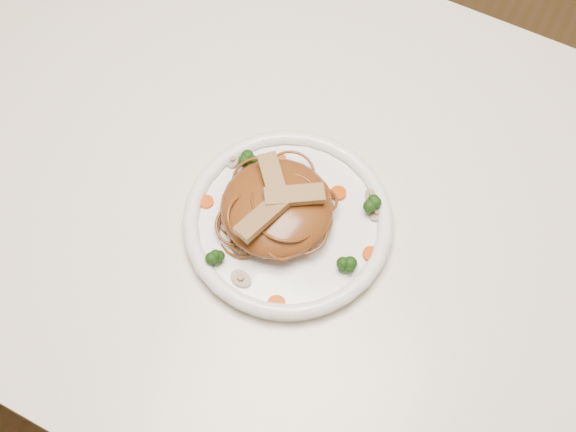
% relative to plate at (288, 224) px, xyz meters
% --- Properties ---
extents(ground, '(4.00, 4.00, 0.00)m').
position_rel_plate_xyz_m(ground, '(-0.03, 0.05, -0.76)').
color(ground, brown).
rests_on(ground, ground).
extents(table, '(1.20, 0.80, 0.75)m').
position_rel_plate_xyz_m(table, '(-0.03, 0.05, -0.11)').
color(table, '#EEE2C9').
rests_on(table, ground).
extents(plate, '(0.34, 0.34, 0.02)m').
position_rel_plate_xyz_m(plate, '(0.00, 0.00, 0.00)').
color(plate, white).
rests_on(plate, table).
extents(noodle_mound, '(0.14, 0.14, 0.05)m').
position_rel_plate_xyz_m(noodle_mound, '(-0.02, -0.00, 0.03)').
color(noodle_mound, brown).
rests_on(noodle_mound, plate).
extents(chicken_a, '(0.07, 0.06, 0.01)m').
position_rel_plate_xyz_m(chicken_a, '(0.00, 0.01, 0.06)').
color(chicken_a, '#A0824B').
rests_on(chicken_a, noodle_mound).
extents(chicken_b, '(0.07, 0.07, 0.01)m').
position_rel_plate_xyz_m(chicken_b, '(-0.03, 0.02, 0.06)').
color(chicken_b, '#A0824B').
rests_on(chicken_b, noodle_mound).
extents(chicken_c, '(0.04, 0.08, 0.01)m').
position_rel_plate_xyz_m(chicken_c, '(-0.02, -0.03, 0.06)').
color(chicken_c, '#A0824B').
rests_on(chicken_c, noodle_mound).
extents(broccoli_0, '(0.03, 0.03, 0.03)m').
position_rel_plate_xyz_m(broccoli_0, '(0.09, 0.06, 0.02)').
color(broccoli_0, '#1B420D').
rests_on(broccoli_0, plate).
extents(broccoli_1, '(0.04, 0.04, 0.03)m').
position_rel_plate_xyz_m(broccoli_1, '(-0.08, 0.05, 0.02)').
color(broccoli_1, '#1B420D').
rests_on(broccoli_1, plate).
extents(broccoli_2, '(0.03, 0.03, 0.03)m').
position_rel_plate_xyz_m(broccoli_2, '(-0.05, -0.09, 0.02)').
color(broccoli_2, '#1B420D').
rests_on(broccoli_2, plate).
extents(broccoli_3, '(0.03, 0.03, 0.03)m').
position_rel_plate_xyz_m(broccoli_3, '(0.09, -0.03, 0.02)').
color(broccoli_3, '#1B420D').
rests_on(broccoli_3, plate).
extents(carrot_0, '(0.02, 0.02, 0.00)m').
position_rel_plate_xyz_m(carrot_0, '(0.04, 0.06, 0.01)').
color(carrot_0, '#ED5908').
rests_on(carrot_0, plate).
extents(carrot_1, '(0.02, 0.02, 0.00)m').
position_rel_plate_xyz_m(carrot_1, '(-0.10, -0.02, 0.01)').
color(carrot_1, '#ED5908').
rests_on(carrot_1, plate).
extents(carrot_2, '(0.02, 0.02, 0.00)m').
position_rel_plate_xyz_m(carrot_2, '(0.11, 0.01, 0.01)').
color(carrot_2, '#ED5908').
rests_on(carrot_2, plate).
extents(carrot_3, '(0.02, 0.02, 0.00)m').
position_rel_plate_xyz_m(carrot_3, '(-0.05, 0.07, 0.01)').
color(carrot_3, '#ED5908').
rests_on(carrot_3, plate).
extents(carrot_4, '(0.03, 0.03, 0.00)m').
position_rel_plate_xyz_m(carrot_4, '(0.04, -0.11, 0.01)').
color(carrot_4, '#ED5908').
rests_on(carrot_4, plate).
extents(mushroom_0, '(0.03, 0.03, 0.01)m').
position_rel_plate_xyz_m(mushroom_0, '(-0.01, -0.10, 0.01)').
color(mushroom_0, tan).
rests_on(mushroom_0, plate).
extents(mushroom_1, '(0.03, 0.03, 0.01)m').
position_rel_plate_xyz_m(mushroom_1, '(0.10, 0.06, 0.01)').
color(mushroom_1, tan).
rests_on(mushroom_1, plate).
extents(mushroom_2, '(0.03, 0.03, 0.01)m').
position_rel_plate_xyz_m(mushroom_2, '(-0.10, 0.04, 0.01)').
color(mushroom_2, tan).
rests_on(mushroom_2, plate).
extents(mushroom_3, '(0.03, 0.03, 0.01)m').
position_rel_plate_xyz_m(mushroom_3, '(0.08, 0.08, 0.01)').
color(mushroom_3, tan).
rests_on(mushroom_3, plate).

